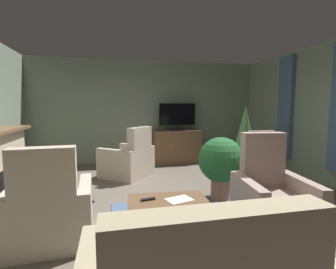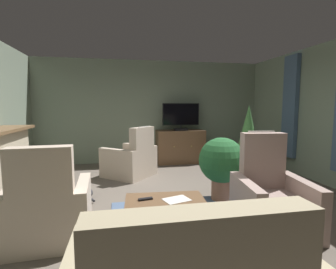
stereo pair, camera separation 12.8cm
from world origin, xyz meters
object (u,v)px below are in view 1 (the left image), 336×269
at_px(tv_remote, 148,199).
at_px(potted_plant_on_hearth_side, 245,137).
at_px(tv_cabinet, 177,147).
at_px(armchair_near_window, 129,161).
at_px(potted_plant_leafy_by_curtain, 221,162).
at_px(cat, 84,192).
at_px(television, 177,116).
at_px(armchair_by_fireplace, 272,199).
at_px(coffee_table, 168,203).
at_px(folded_newspaper, 179,200).
at_px(armchair_beside_cabinet, 50,213).

xyz_separation_m(tv_remote, potted_plant_on_hearth_side, (2.52, 2.26, 0.41)).
xyz_separation_m(tv_cabinet, armchair_near_window, (-1.38, -1.11, -0.08)).
distance_m(potted_plant_on_hearth_side, potted_plant_leafy_by_curtain, 1.84).
height_order(tv_cabinet, tv_remote, tv_cabinet).
bearing_deg(tv_cabinet, potted_plant_leafy_by_curtain, -90.07).
bearing_deg(tv_remote, tv_cabinet, -119.61).
bearing_deg(cat, television, 45.01).
relative_size(television, armchair_by_fireplace, 0.83).
distance_m(television, coffee_table, 3.97).
xyz_separation_m(coffee_table, folded_newspaper, (0.13, -0.04, 0.05)).
relative_size(armchair_near_window, potted_plant_leafy_by_curtain, 1.24).
relative_size(tv_remote, armchair_near_window, 0.13).
relative_size(television, armchair_near_window, 0.77).
bearing_deg(armchair_beside_cabinet, tv_cabinet, 56.71).
bearing_deg(potted_plant_leafy_by_curtain, television, 89.93).
relative_size(coffee_table, armchair_beside_cabinet, 0.87).
height_order(tv_remote, armchair_near_window, armchair_near_window).
xyz_separation_m(tv_remote, armchair_beside_cabinet, (-1.09, 0.05, -0.08)).
relative_size(armchair_near_window, potted_plant_on_hearth_side, 0.82).
relative_size(tv_cabinet, armchair_beside_cabinet, 1.14).
relative_size(armchair_beside_cabinet, potted_plant_leafy_by_curtain, 1.10).
distance_m(tv_cabinet, folded_newspaper, 3.92).
bearing_deg(cat, armchair_beside_cabinet, -98.53).
height_order(tv_remote, potted_plant_leafy_by_curtain, potted_plant_leafy_by_curtain).
distance_m(coffee_table, tv_remote, 0.24).
relative_size(television, coffee_table, 1.00).
xyz_separation_m(tv_remote, potted_plant_leafy_by_curtain, (1.33, 0.89, 0.19)).
bearing_deg(potted_plant_on_hearth_side, folded_newspaper, -132.76).
xyz_separation_m(television, potted_plant_leafy_by_curtain, (-0.00, -2.79, -0.64)).
height_order(tv_remote, potted_plant_on_hearth_side, potted_plant_on_hearth_side).
bearing_deg(coffee_table, cat, 126.55).
bearing_deg(potted_plant_on_hearth_side, tv_remote, -138.10).
xyz_separation_m(television, armchair_by_fireplace, (0.25, -3.80, -0.92)).
bearing_deg(potted_plant_leafy_by_curtain, cat, 165.17).
bearing_deg(armchair_beside_cabinet, armchair_by_fireplace, -3.66).
height_order(armchair_by_fireplace, potted_plant_leafy_by_curtain, armchair_by_fireplace).
relative_size(armchair_beside_cabinet, armchair_near_window, 0.88).
relative_size(tv_remote, potted_plant_leafy_by_curtain, 0.17).
relative_size(folded_newspaper, armchair_near_window, 0.23).
bearing_deg(armchair_by_fireplace, tv_remote, 175.45).
xyz_separation_m(tv_cabinet, potted_plant_leafy_by_curtain, (-0.00, -2.84, 0.20)).
xyz_separation_m(tv_cabinet, folded_newspaper, (-0.96, -3.80, 0.00)).
distance_m(armchair_by_fireplace, potted_plant_on_hearth_side, 2.62).
height_order(armchair_near_window, cat, armchair_near_window).
bearing_deg(folded_newspaper, coffee_table, 144.79).
bearing_deg(armchair_near_window, television, 37.52).
relative_size(tv_cabinet, armchair_near_window, 1.00).
bearing_deg(armchair_near_window, folded_newspaper, -81.29).
distance_m(tv_cabinet, tv_remote, 3.96).
xyz_separation_m(coffee_table, potted_plant_on_hearth_side, (2.29, 2.29, 0.47)).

